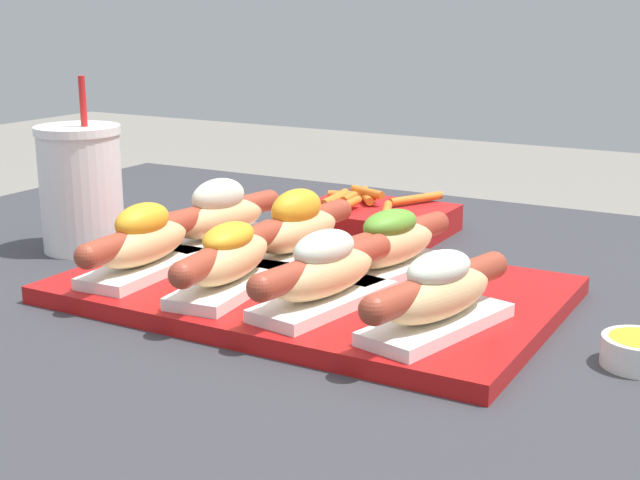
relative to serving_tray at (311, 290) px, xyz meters
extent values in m
cube|color=#B71414|center=(0.00, 0.00, 0.00)|extent=(0.50, 0.32, 0.02)
cube|color=white|center=(-0.17, -0.06, 0.02)|extent=(0.07, 0.16, 0.01)
ellipsoid|color=#DBB77A|center=(-0.17, -0.06, 0.04)|extent=(0.05, 0.14, 0.04)
cylinder|color=#9E3D28|center=(-0.17, -0.06, 0.05)|extent=(0.03, 0.18, 0.03)
sphere|color=#9E3D28|center=(-0.16, -0.15, 0.05)|extent=(0.03, 0.03, 0.03)
sphere|color=#9E3D28|center=(-0.17, 0.03, 0.05)|extent=(0.03, 0.03, 0.03)
ellipsoid|color=gold|center=(-0.17, -0.06, 0.07)|extent=(0.04, 0.08, 0.04)
cube|color=white|center=(-0.05, -0.07, 0.02)|extent=(0.08, 0.16, 0.01)
ellipsoid|color=#DBB77A|center=(-0.05, -0.07, 0.04)|extent=(0.06, 0.14, 0.04)
cylinder|color=#9E3D28|center=(-0.05, -0.07, 0.05)|extent=(0.04, 0.18, 0.03)
sphere|color=#9E3D28|center=(-0.05, -0.15, 0.05)|extent=(0.03, 0.03, 0.03)
sphere|color=#9E3D28|center=(-0.06, 0.02, 0.05)|extent=(0.03, 0.03, 0.03)
ellipsoid|color=gold|center=(-0.05, -0.07, 0.06)|extent=(0.05, 0.08, 0.03)
cube|color=white|center=(0.05, -0.06, 0.02)|extent=(0.08, 0.17, 0.01)
ellipsoid|color=#DBB77A|center=(0.05, -0.06, 0.04)|extent=(0.07, 0.15, 0.04)
cylinder|color=#9E3D28|center=(0.05, -0.06, 0.05)|extent=(0.05, 0.18, 0.03)
sphere|color=#9E3D28|center=(0.04, -0.15, 0.05)|extent=(0.03, 0.03, 0.03)
sphere|color=#9E3D28|center=(0.07, 0.02, 0.05)|extent=(0.03, 0.03, 0.03)
ellipsoid|color=silver|center=(0.05, -0.06, 0.07)|extent=(0.05, 0.08, 0.03)
cube|color=white|center=(0.17, -0.07, 0.02)|extent=(0.10, 0.17, 0.01)
ellipsoid|color=#DBB77A|center=(0.17, -0.07, 0.04)|extent=(0.08, 0.15, 0.04)
cylinder|color=#9E3D28|center=(0.17, -0.07, 0.05)|extent=(0.07, 0.18, 0.03)
sphere|color=#9E3D28|center=(0.15, -0.15, 0.05)|extent=(0.03, 0.03, 0.03)
sphere|color=#9E3D28|center=(0.19, 0.02, 0.05)|extent=(0.03, 0.03, 0.03)
ellipsoid|color=silver|center=(0.17, -0.07, 0.07)|extent=(0.06, 0.08, 0.03)
cube|color=white|center=(-0.17, 0.07, 0.02)|extent=(0.09, 0.17, 0.01)
ellipsoid|color=#DBB77A|center=(-0.17, 0.07, 0.04)|extent=(0.07, 0.15, 0.04)
cylinder|color=#9E3D28|center=(-0.17, 0.07, 0.05)|extent=(0.06, 0.18, 0.03)
sphere|color=#9E3D28|center=(-0.18, -0.02, 0.05)|extent=(0.03, 0.03, 0.03)
sphere|color=#9E3D28|center=(-0.15, 0.16, 0.05)|extent=(0.03, 0.03, 0.03)
ellipsoid|color=silver|center=(-0.17, 0.07, 0.07)|extent=(0.05, 0.08, 0.04)
cube|color=white|center=(-0.05, 0.06, 0.02)|extent=(0.07, 0.16, 0.01)
ellipsoid|color=#DBB77A|center=(-0.05, 0.06, 0.04)|extent=(0.06, 0.14, 0.04)
cylinder|color=#9E3D28|center=(-0.05, 0.06, 0.05)|extent=(0.04, 0.18, 0.03)
sphere|color=#9E3D28|center=(-0.06, -0.02, 0.05)|extent=(0.03, 0.03, 0.03)
sphere|color=#9E3D28|center=(-0.05, 0.15, 0.05)|extent=(0.03, 0.03, 0.03)
ellipsoid|color=gold|center=(-0.05, 0.06, 0.07)|extent=(0.05, 0.08, 0.04)
cube|color=white|center=(0.06, 0.06, 0.02)|extent=(0.09, 0.17, 0.01)
ellipsoid|color=#DBB77A|center=(0.06, 0.06, 0.04)|extent=(0.08, 0.15, 0.04)
cylinder|color=#9E3D28|center=(0.06, 0.06, 0.05)|extent=(0.06, 0.18, 0.03)
sphere|color=#9E3D28|center=(0.04, -0.02, 0.05)|extent=(0.03, 0.03, 0.03)
sphere|color=#9E3D28|center=(0.08, 0.15, 0.05)|extent=(0.03, 0.03, 0.03)
ellipsoid|color=#5B992D|center=(0.06, 0.06, 0.07)|extent=(0.06, 0.08, 0.03)
cylinder|color=silver|center=(0.33, -0.02, 0.00)|extent=(0.06, 0.06, 0.03)
cylinder|color=yellow|center=(0.33, -0.02, 0.01)|extent=(0.05, 0.05, 0.01)
cylinder|color=white|center=(-0.34, 0.03, 0.06)|extent=(0.10, 0.10, 0.14)
cylinder|color=white|center=(-0.34, 0.03, 0.14)|extent=(0.10, 0.10, 0.01)
cylinder|color=red|center=(-0.33, 0.03, 0.18)|extent=(0.01, 0.01, 0.06)
cube|color=#B21919|center=(-0.06, 0.28, 0.01)|extent=(0.19, 0.15, 0.03)
cylinder|color=orange|center=(-0.08, 0.24, 0.04)|extent=(0.01, 0.07, 0.01)
cylinder|color=orange|center=(-0.10, 0.31, 0.03)|extent=(0.06, 0.07, 0.01)
cylinder|color=orange|center=(-0.10, 0.30, 0.04)|extent=(0.02, 0.08, 0.01)
cylinder|color=orange|center=(-0.11, 0.26, 0.04)|extent=(0.02, 0.08, 0.01)
cylinder|color=orange|center=(-0.08, 0.30, 0.04)|extent=(0.06, 0.03, 0.01)
cylinder|color=orange|center=(-0.10, 0.30, 0.04)|extent=(0.07, 0.03, 0.01)
cylinder|color=orange|center=(-0.03, 0.24, 0.03)|extent=(0.03, 0.06, 0.01)
cylinder|color=orange|center=(-0.02, 0.32, 0.03)|extent=(0.05, 0.08, 0.01)
cylinder|color=orange|center=(-0.11, 0.26, 0.04)|extent=(0.02, 0.06, 0.01)
camera|label=1|loc=(0.44, -0.76, 0.29)|focal=50.00mm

